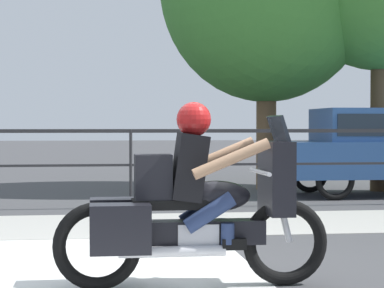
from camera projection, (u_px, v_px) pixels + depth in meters
ground_plane at (159, 274)px, 6.80m from camera, size 120.00×120.00×0.00m
sidewalk_band at (138, 225)px, 10.17m from camera, size 44.00×2.40×0.01m
crosswalk_band at (74, 281)px, 6.51m from camera, size 3.37×6.00×0.01m
fence_railing at (131, 146)px, 12.12m from camera, size 36.00×0.05×1.30m
motorcycle at (191, 206)px, 6.22m from camera, size 2.31×0.76×1.55m
parked_car at (384, 146)px, 14.42m from camera, size 4.30×1.73×1.68m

